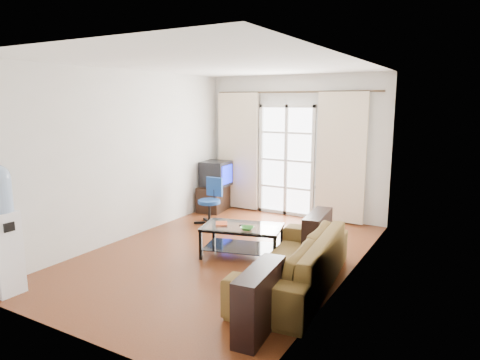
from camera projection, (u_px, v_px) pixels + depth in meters
name	position (u px, v px, depth m)	size (l,w,h in m)	color
floor	(224.00, 254.00, 6.26)	(5.20, 5.20, 0.00)	brown
ceiling	(222.00, 64.00, 5.78)	(5.20, 5.20, 0.00)	white
wall_back	(295.00, 147.00, 8.24)	(3.60, 0.02, 2.70)	silver
wall_front	(68.00, 199.00, 3.80)	(3.60, 0.02, 2.70)	silver
wall_left	(129.00, 155.00, 6.90)	(0.02, 5.20, 2.70)	silver
wall_right	(350.00, 174.00, 5.14)	(0.02, 5.20, 2.70)	silver
french_door	(286.00, 160.00, 8.31)	(1.16, 0.06, 2.15)	white
curtain_rod	(294.00, 92.00, 7.96)	(0.04, 0.04, 3.30)	#4C3F2D
curtain_left	(238.00, 151.00, 8.75)	(0.90, 0.07, 2.35)	beige
curtain_right	(341.00, 158.00, 7.69)	(0.90, 0.07, 2.35)	beige
radiator	(331.00, 204.00, 7.94)	(0.64, 0.12, 0.64)	gray
sofa	(294.00, 261.00, 5.12)	(1.09, 2.30, 0.65)	brown
coffee_table	(242.00, 237.00, 6.13)	(1.24, 0.90, 0.45)	silver
bowl	(247.00, 228.00, 5.91)	(0.23, 0.23, 0.05)	#30853A
book	(216.00, 224.00, 6.18)	(0.26, 0.28, 0.02)	#A82714
remote	(245.00, 226.00, 6.09)	(0.16, 0.05, 0.02)	black
tv_stand	(213.00, 198.00, 8.74)	(0.46, 0.69, 0.51)	black
crt_tv	(215.00, 174.00, 8.70)	(0.59, 0.59, 0.50)	black
task_chair	(210.00, 210.00, 7.81)	(0.57, 0.57, 0.83)	black
water_cooler	(1.00, 227.00, 4.86)	(0.34, 0.32, 1.52)	white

